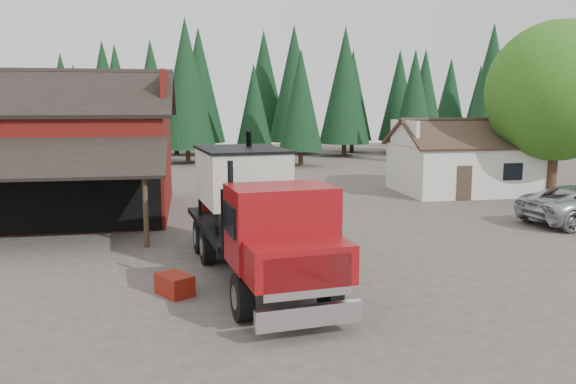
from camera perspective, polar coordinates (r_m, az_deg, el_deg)
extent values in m
plane|color=#4B403B|center=(20.55, 1.33, -6.38)|extent=(120.00, 120.00, 0.00)
cube|color=maroon|center=(30.42, -23.47, 2.62)|extent=(12.00, 10.00, 5.00)
cube|color=black|center=(27.86, -25.10, 9.25)|extent=(12.80, 5.53, 2.35)
cube|color=black|center=(32.72, -22.84, 9.19)|extent=(12.80, 5.53, 2.35)
cube|color=maroon|center=(29.47, -12.32, 9.79)|extent=(0.25, 7.00, 2.00)
cube|color=black|center=(23.99, -27.20, 3.09)|extent=(12.40, 3.53, 1.44)
cylinder|color=#382619|center=(21.97, -14.25, -1.91)|extent=(0.20, 0.20, 2.80)
cube|color=black|center=(25.62, -25.98, 0.32)|extent=(11.70, 0.08, 3.90)
cube|color=silver|center=(36.80, 17.42, 2.31)|extent=(8.00, 6.00, 3.00)
cube|color=#38281E|center=(35.31, 18.70, 5.67)|extent=(8.60, 3.42, 1.80)
cube|color=#38281E|center=(37.97, 16.53, 5.95)|extent=(8.60, 3.42, 1.80)
cube|color=silver|center=(34.96, 11.72, 5.92)|extent=(0.20, 4.20, 1.50)
cube|color=silver|center=(38.64, 22.87, 5.67)|extent=(0.20, 4.20, 1.50)
cube|color=#38281E|center=(33.51, 17.46, 0.86)|extent=(0.90, 0.06, 2.00)
cube|color=black|center=(34.92, 21.88, 1.93)|extent=(1.20, 0.06, 1.00)
cylinder|color=#382619|center=(36.32, 25.22, 1.96)|extent=(0.60, 0.60, 3.20)
sphere|color=#2D6216|center=(36.14, 25.70, 9.22)|extent=(8.00, 8.00, 8.00)
sphere|color=#2D6216|center=(36.11, 23.27, 7.46)|extent=(4.40, 4.40, 4.40)
cylinder|color=#382619|center=(50.64, 1.30, 3.56)|extent=(0.44, 0.44, 1.60)
cone|color=black|center=(50.43, 1.32, 9.34)|extent=(3.96, 3.96, 9.00)
cylinder|color=#382619|center=(52.52, 19.61, 3.25)|extent=(0.44, 0.44, 1.60)
cone|color=black|center=(52.34, 19.95, 9.90)|extent=(4.84, 4.84, 11.00)
cylinder|color=#382619|center=(53.64, -10.12, 3.72)|extent=(0.44, 0.44, 1.60)
cone|color=black|center=(53.48, -10.31, 10.78)|extent=(5.28, 5.28, 12.00)
cylinder|color=black|center=(14.37, -4.68, -10.56)|extent=(0.54, 1.27, 1.23)
cylinder|color=black|center=(15.03, 4.19, -9.68)|extent=(0.54, 1.27, 1.23)
cylinder|color=black|center=(19.41, -8.20, -5.50)|extent=(0.54, 1.27, 1.23)
cylinder|color=black|center=(19.90, -1.51, -5.05)|extent=(0.54, 1.27, 1.23)
cylinder|color=black|center=(20.91, -8.90, -4.48)|extent=(0.54, 1.27, 1.23)
cylinder|color=black|center=(21.37, -2.66, -4.10)|extent=(0.54, 1.27, 1.23)
cube|color=black|center=(17.83, -3.57, -5.22)|extent=(2.45, 9.67, 0.45)
cube|color=silver|center=(13.11, 2.16, -12.47)|extent=(2.57, 0.53, 0.50)
cube|color=silver|center=(12.92, 2.02, -8.61)|extent=(2.12, 0.38, 1.00)
cube|color=maroon|center=(13.48, 1.07, -7.12)|extent=(2.67, 1.76, 0.95)
cube|color=maroon|center=(14.67, -0.72, -3.34)|extent=(2.90, 2.22, 2.06)
cube|color=black|center=(13.77, 0.34, -2.72)|extent=(2.33, 0.39, 1.00)
cylinder|color=black|center=(15.25, -5.83, -0.58)|extent=(0.17, 0.17, 2.01)
cube|color=black|center=(15.73, -1.89, -2.73)|extent=(2.73, 0.48, 1.78)
cube|color=black|center=(19.25, -4.69, -3.28)|extent=(3.65, 6.78, 0.18)
cube|color=silver|center=(18.97, -4.75, 1.61)|extent=(3.02, 3.98, 1.78)
cone|color=silver|center=(19.14, -4.71, -1.71)|extent=(2.75, 2.75, 0.78)
cube|color=black|center=(18.88, -4.79, 4.36)|extent=(3.14, 4.10, 0.09)
cylinder|color=black|center=(20.65, -3.89, 1.88)|extent=(0.53, 2.47, 3.40)
cube|color=maroon|center=(21.64, -8.00, -1.15)|extent=(0.78, 0.97, 0.50)
cylinder|color=silver|center=(16.06, 2.95, -7.21)|extent=(0.76, 1.19, 0.62)
cube|color=maroon|center=(16.57, -11.44, -9.21)|extent=(1.18, 1.30, 0.60)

